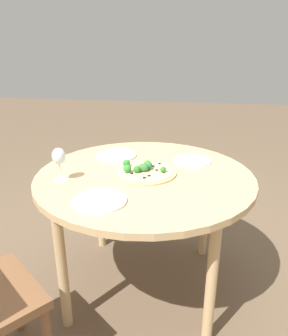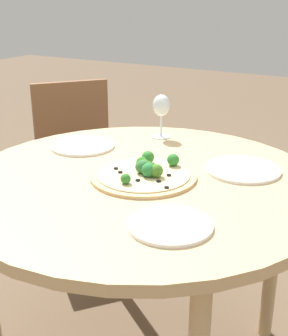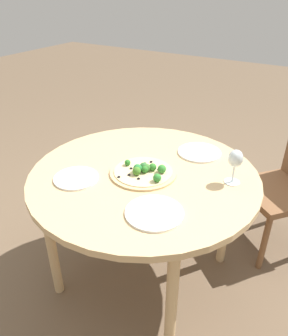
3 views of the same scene
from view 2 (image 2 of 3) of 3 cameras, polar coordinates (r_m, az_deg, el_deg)
dining_table at (r=1.46m, az=-0.25°, el=-3.54°), size 1.12×1.12×0.70m
chair at (r=2.35m, az=-7.98°, el=1.02°), size 0.56×0.56×0.82m
pizza at (r=1.43m, az=0.16°, el=-0.53°), size 0.33×0.33×0.06m
wine_glass at (r=1.79m, az=2.13°, el=7.40°), size 0.07×0.07×0.17m
plate_near at (r=1.72m, az=-7.48°, el=2.73°), size 0.23×0.23×0.01m
plate_far at (r=1.15m, az=3.19°, el=-6.93°), size 0.21×0.21×0.01m
plate_side at (r=1.51m, az=11.93°, el=-0.16°), size 0.24×0.24×0.01m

